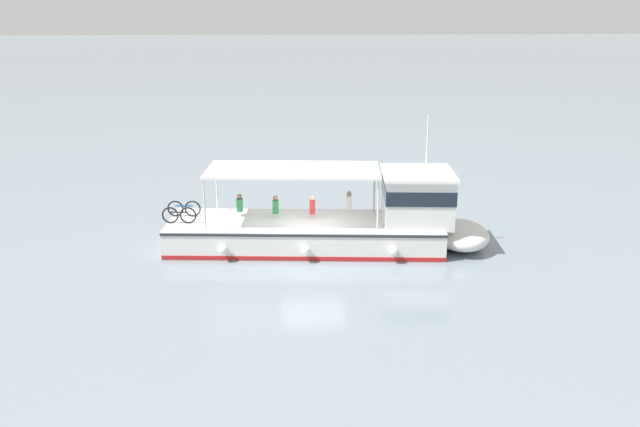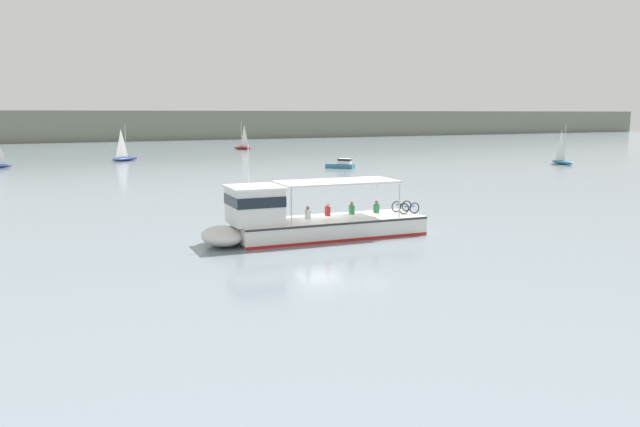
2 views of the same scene
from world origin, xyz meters
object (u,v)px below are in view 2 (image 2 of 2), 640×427
at_px(sailboat_far_right, 562,160).
at_px(sailboat_horizon_east, 243,147).
at_px(ferry_main, 303,221).
at_px(motorboat_mid_channel, 342,164).
at_px(sailboat_off_bow, 125,157).

distance_m(sailboat_far_right, sailboat_horizon_east, 60.26).
distance_m(ferry_main, sailboat_horizon_east, 88.68).
relative_size(motorboat_mid_channel, sailboat_off_bow, 0.66).
distance_m(ferry_main, motorboat_mid_channel, 45.57).
xyz_separation_m(sailboat_far_right, sailboat_off_bow, (-52.88, 33.53, 0.00)).
xyz_separation_m(motorboat_mid_channel, sailboat_off_bow, (-22.60, 25.33, -0.00)).
xyz_separation_m(sailboat_far_right, sailboat_horizon_east, (-27.04, 53.85, 0.00)).
bearing_deg(motorboat_mid_channel, sailboat_off_bow, 131.73).
bearing_deg(motorboat_mid_channel, sailboat_far_right, -15.15).
relative_size(ferry_main, sailboat_off_bow, 2.41).
relative_size(ferry_main, sailboat_horizon_east, 2.41).
bearing_deg(sailboat_horizon_east, sailboat_off_bow, -141.82).
height_order(motorboat_mid_channel, sailboat_off_bow, sailboat_off_bow).
distance_m(motorboat_mid_channel, sailboat_off_bow, 33.95).
bearing_deg(sailboat_off_bow, sailboat_horizon_east, 38.18).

